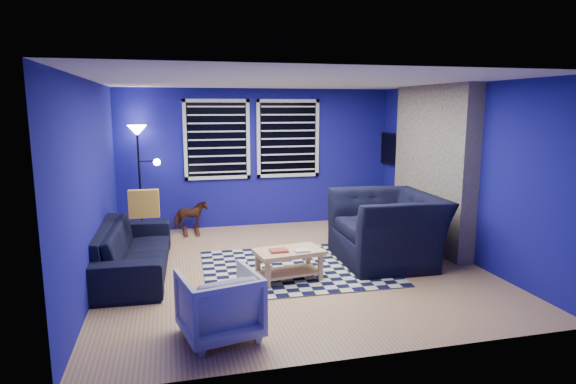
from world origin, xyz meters
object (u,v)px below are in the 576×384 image
object	(u,v)px
tv	(394,149)
floor_lamp	(139,146)
sofa	(133,249)
cabinet	(360,207)
rocking_horse	(191,215)
armchair_big	(387,228)
coffee_table	(289,258)
armchair_bent	(219,304)

from	to	relation	value
tv	floor_lamp	distance (m)	4.52
sofa	cabinet	size ratio (longest dim) A/B	2.91
cabinet	rocking_horse	bearing A→B (deg)	160.33
armchair_big	coffee_table	distance (m)	1.60
cabinet	floor_lamp	size ratio (longest dim) A/B	0.41
armchair_big	floor_lamp	distance (m)	4.27
tv	armchair_big	size ratio (longest dim) A/B	0.67
armchair_big	coffee_table	size ratio (longest dim) A/B	1.67
tv	sofa	bearing A→B (deg)	-159.07
tv	coffee_table	distance (m)	3.78
rocking_horse	armchair_bent	bearing A→B (deg)	163.99
sofa	armchair_bent	xyz separation A→B (m)	(0.92, -2.07, -0.00)
sofa	rocking_horse	size ratio (longest dim) A/B	3.93
tv	floor_lamp	size ratio (longest dim) A/B	0.53
coffee_table	cabinet	bearing A→B (deg)	52.87
rocking_horse	armchair_big	bearing A→B (deg)	-148.16
armchair_bent	coffee_table	bearing A→B (deg)	-139.83
rocking_horse	tv	bearing A→B (deg)	-110.29
sofa	coffee_table	distance (m)	2.07
tv	rocking_horse	bearing A→B (deg)	177.02
rocking_horse	coffee_table	bearing A→B (deg)	-175.05
sofa	coffee_table	size ratio (longest dim) A/B	2.50
coffee_table	sofa	bearing A→B (deg)	158.80
tv	floor_lamp	bearing A→B (deg)	176.87
sofa	armchair_big	size ratio (longest dim) A/B	1.50
sofa	rocking_horse	distance (m)	2.10
rocking_horse	coffee_table	size ratio (longest dim) A/B	0.64
tv	armchair_bent	size ratio (longest dim) A/B	1.39
armchair_big	armchair_bent	xyz separation A→B (m)	(-2.54, -1.73, -0.16)
coffee_table	armchair_big	bearing A→B (deg)	14.99
rocking_horse	floor_lamp	distance (m)	1.46
sofa	cabinet	distance (m)	4.47
armchair_bent	rocking_horse	world-z (taller)	armchair_bent
armchair_bent	tv	bearing A→B (deg)	-146.06
armchair_bent	coffee_table	world-z (taller)	armchair_bent
rocking_horse	floor_lamp	bearing A→B (deg)	68.85
armchair_bent	armchair_big	bearing A→B (deg)	-158.21
armchair_bent	rocking_horse	xyz separation A→B (m)	(-0.09, 4.00, -0.02)
rocking_horse	cabinet	world-z (taller)	cabinet
coffee_table	armchair_bent	bearing A→B (deg)	-127.32
floor_lamp	armchair_big	bearing A→B (deg)	-34.17
coffee_table	floor_lamp	distance (m)	3.55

